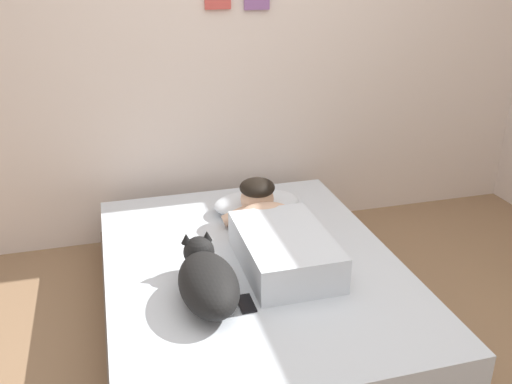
{
  "coord_description": "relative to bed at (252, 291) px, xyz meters",
  "views": [
    {
      "loc": [
        -0.84,
        -1.83,
        1.8
      ],
      "look_at": [
        -0.1,
        0.82,
        0.6
      ],
      "focal_mm": 39.1,
      "sensor_mm": 36.0,
      "label": 1
    }
  ],
  "objects": [
    {
      "name": "person_lying",
      "position": [
        0.14,
        0.06,
        0.28
      ],
      "size": [
        0.43,
        0.92,
        0.27
      ],
      "color": "silver",
      "rests_on": "bed"
    },
    {
      "name": "coffee_cup",
      "position": [
        0.07,
        0.46,
        0.22
      ],
      "size": [
        0.12,
        0.09,
        0.07
      ],
      "color": "white",
      "rests_on": "bed"
    },
    {
      "name": "ground_plane",
      "position": [
        0.2,
        -0.53,
        -0.17
      ],
      "size": [
        12.4,
        12.4,
        0.0
      ],
      "primitive_type": "plane",
      "color": "#8C6B4C"
    },
    {
      "name": "back_wall",
      "position": [
        0.2,
        1.14,
        1.08
      ],
      "size": [
        4.2,
        0.12,
        2.5
      ],
      "color": "silver",
      "rests_on": "ground"
    },
    {
      "name": "dog",
      "position": [
        -0.28,
        -0.27,
        0.28
      ],
      "size": [
        0.26,
        0.57,
        0.21
      ],
      "color": "black",
      "rests_on": "bed"
    },
    {
      "name": "bed",
      "position": [
        0.0,
        0.0,
        0.0
      ],
      "size": [
        1.5,
        1.95,
        0.35
      ],
      "color": "#726051",
      "rests_on": "ground"
    },
    {
      "name": "cell_phone",
      "position": [
        -0.12,
        -0.35,
        0.18
      ],
      "size": [
        0.07,
        0.14,
        0.01
      ],
      "primitive_type": "cube",
      "color": "black",
      "rests_on": "bed"
    },
    {
      "name": "pillow",
      "position": [
        0.18,
        0.56,
        0.23
      ],
      "size": [
        0.52,
        0.32,
        0.11
      ],
      "primitive_type": "ellipsoid",
      "color": "silver",
      "rests_on": "bed"
    }
  ]
}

